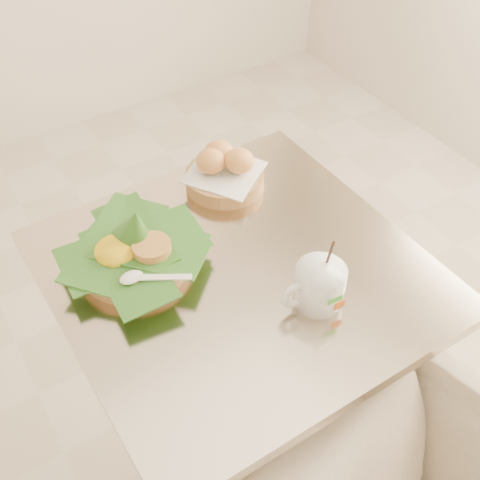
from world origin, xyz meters
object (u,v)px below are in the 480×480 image
cafe_table (239,336)px  bread_basket (224,171)px  coffee_mug (319,285)px  rice_basket (133,249)px

cafe_table → bread_basket: (0.11, 0.24, 0.26)m
bread_basket → coffee_mug: size_ratio=1.29×
bread_basket → coffee_mug: coffee_mug is taller
rice_basket → coffee_mug: size_ratio=1.75×
bread_basket → coffee_mug: 0.39m
cafe_table → coffee_mug: 0.31m
bread_basket → rice_basket: bearing=-156.9°
coffee_mug → bread_basket: bearing=85.3°
cafe_table → rice_basket: 0.33m
rice_basket → cafe_table: bearing=-36.9°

